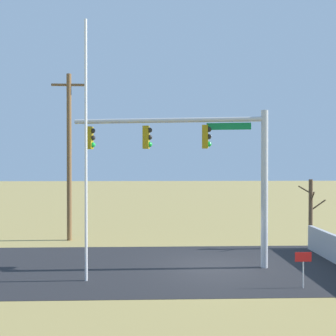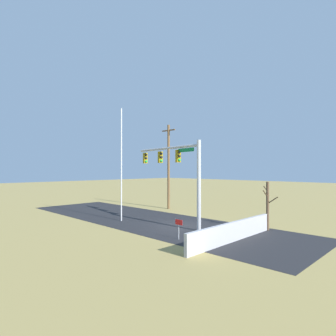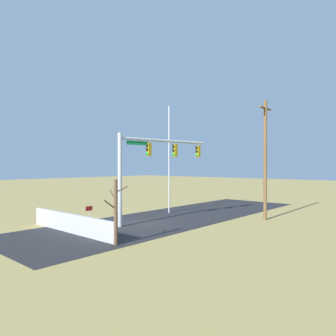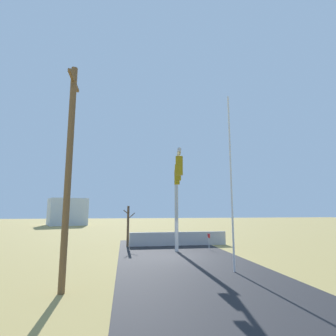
{
  "view_description": "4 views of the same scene",
  "coord_description": "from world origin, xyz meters",
  "px_view_note": "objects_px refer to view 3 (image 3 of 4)",
  "views": [
    {
      "loc": [
        -2.38,
        -16.6,
        4.23
      ],
      "look_at": [
        -1.81,
        0.22,
        4.03
      ],
      "focal_mm": 43.71,
      "sensor_mm": 36.0,
      "label": 1
    },
    {
      "loc": [
        14.3,
        -15.7,
        4.35
      ],
      "look_at": [
        -2.38,
        1.16,
        4.41
      ],
      "focal_mm": 29.97,
      "sensor_mm": 36.0,
      "label": 2
    },
    {
      "loc": [
        15.71,
        16.05,
        4.13
      ],
      "look_at": [
        -1.63,
        0.8,
        3.97
      ],
      "focal_mm": 33.3,
      "sensor_mm": 36.0,
      "label": 3
    },
    {
      "loc": [
        -17.98,
        3.68,
        3.12
      ],
      "look_at": [
        -2.85,
        1.2,
        5.55
      ],
      "focal_mm": 28.07,
      "sensor_mm": 36.0,
      "label": 4
    }
  ],
  "objects_px": {
    "utility_pole": "(265,158)",
    "bare_tree": "(116,211)",
    "flagpole": "(169,159)",
    "signal_mast": "(150,159)",
    "open_sign": "(89,211)"
  },
  "relations": [
    {
      "from": "signal_mast",
      "to": "open_sign",
      "type": "distance_m",
      "value": 5.75
    },
    {
      "from": "flagpole",
      "to": "open_sign",
      "type": "height_order",
      "value": "flagpole"
    },
    {
      "from": "bare_tree",
      "to": "flagpole",
      "type": "bearing_deg",
      "value": -152.86
    },
    {
      "from": "signal_mast",
      "to": "utility_pole",
      "type": "xyz_separation_m",
      "value": [
        -6.64,
        5.78,
        0.12
      ]
    },
    {
      "from": "signal_mast",
      "to": "open_sign",
      "type": "height_order",
      "value": "signal_mast"
    },
    {
      "from": "bare_tree",
      "to": "open_sign",
      "type": "xyz_separation_m",
      "value": [
        -2.72,
        -6.34,
        -0.87
      ]
    },
    {
      "from": "flagpole",
      "to": "utility_pole",
      "type": "distance_m",
      "value": 8.14
    },
    {
      "from": "signal_mast",
      "to": "utility_pole",
      "type": "height_order",
      "value": "utility_pole"
    },
    {
      "from": "flagpole",
      "to": "signal_mast",
      "type": "bearing_deg",
      "value": 24.85
    },
    {
      "from": "flagpole",
      "to": "bare_tree",
      "type": "bearing_deg",
      "value": 27.14
    },
    {
      "from": "bare_tree",
      "to": "signal_mast",
      "type": "bearing_deg",
      "value": -151.16
    },
    {
      "from": "utility_pole",
      "to": "bare_tree",
      "type": "distance_m",
      "value": 13.02
    },
    {
      "from": "signal_mast",
      "to": "open_sign",
      "type": "relative_size",
      "value": 6.56
    },
    {
      "from": "signal_mast",
      "to": "open_sign",
      "type": "bearing_deg",
      "value": -45.94
    },
    {
      "from": "flagpole",
      "to": "bare_tree",
      "type": "distance_m",
      "value": 11.83
    }
  ]
}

